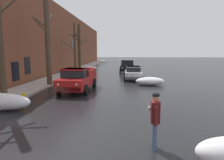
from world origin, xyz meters
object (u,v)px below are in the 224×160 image
(bare_tree_mid_block, at_px, (75,48))
(pickup_truck_red_approaching_near_lane, at_px, (78,79))
(bare_tree_second_along_sidewalk, at_px, (48,40))
(bare_tree_far_down_block, at_px, (79,47))
(suv_black_parked_kerbside_mid, at_px, (127,65))
(fire_hydrant, at_px, (24,99))
(sedan_silver_parked_kerbside_close, at_px, (133,73))
(pedestrian_with_coffee, at_px, (155,116))

(bare_tree_mid_block, xyz_separation_m, pickup_truck_red_approaching_near_lane, (2.99, -11.03, -2.53))
(bare_tree_second_along_sidewalk, xyz_separation_m, bare_tree_far_down_block, (0.03, 11.56, -0.31))
(bare_tree_mid_block, bearing_deg, suv_black_parked_kerbside_mid, 21.55)
(pickup_truck_red_approaching_near_lane, xyz_separation_m, fire_hydrant, (-2.05, -4.16, -0.52))
(sedan_silver_parked_kerbside_close, distance_m, fire_hydrant, 12.40)
(bare_tree_far_down_block, distance_m, pedestrian_with_coffee, 23.72)
(pickup_truck_red_approaching_near_lane, bearing_deg, bare_tree_far_down_block, 102.37)
(bare_tree_second_along_sidewalk, relative_size, pedestrian_with_coffee, 4.30)
(suv_black_parked_kerbside_mid, bearing_deg, pedestrian_with_coffee, -88.39)
(bare_tree_mid_block, distance_m, sedan_silver_parked_kerbside_close, 9.19)
(bare_tree_second_along_sidewalk, bearing_deg, bare_tree_far_down_block, 89.86)
(bare_tree_far_down_block, height_order, pickup_truck_red_approaching_near_lane, bare_tree_far_down_block)
(sedan_silver_parked_kerbside_close, bearing_deg, pedestrian_with_coffee, -89.85)
(bare_tree_mid_block, relative_size, fire_hydrant, 9.29)
(suv_black_parked_kerbside_mid, bearing_deg, pickup_truck_red_approaching_near_lane, -105.75)
(bare_tree_far_down_block, height_order, sedan_silver_parked_kerbside_close, bare_tree_far_down_block)
(fire_hydrant, bearing_deg, suv_black_parked_kerbside_mid, 71.69)
(suv_black_parked_kerbside_mid, bearing_deg, bare_tree_mid_block, -158.45)
(sedan_silver_parked_kerbside_close, bearing_deg, bare_tree_far_down_block, 135.88)
(pickup_truck_red_approaching_near_lane, xyz_separation_m, suv_black_parked_kerbside_mid, (3.88, 13.74, 0.11))
(bare_tree_far_down_block, xyz_separation_m, fire_hydrant, (0.94, -17.77, -3.26))
(pickup_truck_red_approaching_near_lane, distance_m, sedan_silver_parked_kerbside_close, 7.79)
(bare_tree_mid_block, height_order, suv_black_parked_kerbside_mid, bare_tree_mid_block)
(bare_tree_second_along_sidewalk, distance_m, suv_black_parked_kerbside_mid, 13.88)
(pickup_truck_red_approaching_near_lane, height_order, sedan_silver_parked_kerbside_close, pickup_truck_red_approaching_near_lane)
(bare_tree_second_along_sidewalk, height_order, pedestrian_with_coffee, bare_tree_second_along_sidewalk)
(bare_tree_mid_block, bearing_deg, bare_tree_second_along_sidewalk, -90.12)
(fire_hydrant, bearing_deg, pedestrian_with_coffee, -35.00)
(pickup_truck_red_approaching_near_lane, bearing_deg, bare_tree_mid_block, 105.17)
(sedan_silver_parked_kerbside_close, relative_size, suv_black_parked_kerbside_mid, 0.83)
(bare_tree_far_down_block, xyz_separation_m, suv_black_parked_kerbside_mid, (6.86, 0.14, -2.63))
(bare_tree_second_along_sidewalk, xyz_separation_m, pickup_truck_red_approaching_near_lane, (3.01, -2.05, -3.04))
(bare_tree_second_along_sidewalk, height_order, pickup_truck_red_approaching_near_lane, bare_tree_second_along_sidewalk)
(bare_tree_mid_block, height_order, sedan_silver_parked_kerbside_close, bare_tree_mid_block)
(bare_tree_far_down_block, xyz_separation_m, pedestrian_with_coffee, (7.49, -22.36, -2.58))
(suv_black_parked_kerbside_mid, relative_size, pedestrian_with_coffee, 2.71)
(bare_tree_mid_block, distance_m, bare_tree_far_down_block, 2.58)
(bare_tree_second_along_sidewalk, bearing_deg, bare_tree_mid_block, 89.88)
(bare_tree_far_down_block, relative_size, pedestrian_with_coffee, 3.87)
(pedestrian_with_coffee, bearing_deg, bare_tree_second_along_sidewalk, 124.85)
(suv_black_parked_kerbside_mid, distance_m, pedestrian_with_coffee, 22.50)
(bare_tree_far_down_block, relative_size, suv_black_parked_kerbside_mid, 1.43)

